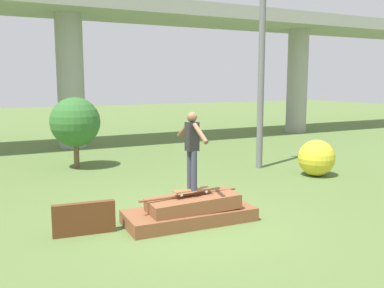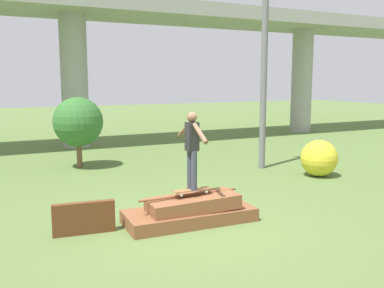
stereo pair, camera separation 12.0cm
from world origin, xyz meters
The scene contains 9 objects.
ground_plane centered at (0.00, 0.00, 0.00)m, with size 80.00×80.00×0.00m, color #567038.
scrap_pile centered at (0.01, -0.03, 0.22)m, with size 2.63×1.19×0.58m.
scrap_plank_loose centered at (-2.03, 0.25, 0.30)m, with size 1.13×0.26×0.60m.
skateboard centered at (0.04, -0.04, 0.66)m, with size 0.80×0.21×0.09m.
skater centered at (0.04, -0.04, 1.55)m, with size 0.22×1.18×1.53m.
highway_overpass centered at (0.00, 10.87, 5.29)m, with size 44.00×3.84×6.09m.
utility_pole centered at (4.42, 3.72, 3.78)m, with size 1.30×0.20×7.32m.
tree_behind_left centered at (-0.83, 6.37, 1.49)m, with size 1.58×1.58×2.28m.
bush_yellow_flowering centered at (5.22, 2.00, 0.54)m, with size 1.07×1.07×1.07m.
Camera 2 is at (-3.62, -7.39, 2.81)m, focal length 40.00 mm.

